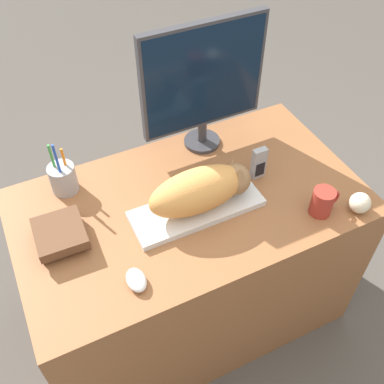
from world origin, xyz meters
TOP-DOWN VIEW (x-y plane):
  - ground_plane at (0.00, 0.00)m, footprint 12.00×12.00m
  - desk at (0.00, 0.36)m, footprint 1.24×0.71m
  - keyboard at (-0.00, 0.30)m, footprint 0.46×0.17m
  - cat at (0.02, 0.30)m, footprint 0.37×0.15m
  - monitor at (0.18, 0.62)m, footprint 0.48×0.14m
  - computer_mouse at (-0.29, 0.12)m, footprint 0.06×0.09m
  - coffee_mug at (0.38, 0.11)m, footprint 0.11×0.08m
  - pen_cup at (-0.38, 0.61)m, footprint 0.10×0.10m
  - baseball at (0.51, 0.06)m, footprint 0.07×0.07m
  - phone at (0.28, 0.36)m, footprint 0.05×0.03m
  - book_stack at (-0.45, 0.38)m, footprint 0.16×0.17m

SIDE VIEW (x-z plane):
  - ground_plane at x=0.00m, z-range 0.00..0.00m
  - desk at x=0.00m, z-range 0.00..0.75m
  - keyboard at x=0.00m, z-range 0.75..0.77m
  - computer_mouse at x=-0.29m, z-range 0.75..0.78m
  - book_stack at x=-0.45m, z-range 0.75..0.81m
  - baseball at x=0.51m, z-range 0.75..0.82m
  - coffee_mug at x=0.38m, z-range 0.75..0.85m
  - pen_cup at x=-0.38m, z-range 0.69..0.92m
  - phone at x=0.28m, z-range 0.75..0.88m
  - cat at x=0.02m, z-range 0.77..0.92m
  - monitor at x=0.18m, z-range 0.78..1.29m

